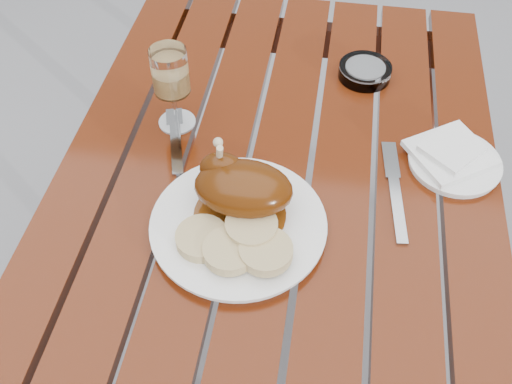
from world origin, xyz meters
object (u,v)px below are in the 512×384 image
(wine_glass, at_px, (173,89))
(ashtray, at_px, (365,71))
(table, at_px, (272,285))
(side_plate, at_px, (454,162))
(dinner_plate, at_px, (238,226))

(wine_glass, xyz_separation_m, ashtray, (0.36, 0.20, -0.07))
(table, height_order, side_plate, side_plate)
(table, distance_m, ashtray, 0.52)
(wine_glass, height_order, side_plate, wine_glass)
(dinner_plate, xyz_separation_m, wine_glass, (-0.17, 0.24, 0.08))
(table, xyz_separation_m, side_plate, (0.32, 0.08, 0.38))
(wine_glass, bearing_deg, table, -27.65)
(dinner_plate, distance_m, wine_glass, 0.30)
(wine_glass, relative_size, ashtray, 1.53)
(table, distance_m, side_plate, 0.50)
(dinner_plate, bearing_deg, table, 69.39)
(side_plate, distance_m, ashtray, 0.29)
(table, distance_m, dinner_plate, 0.41)
(table, relative_size, wine_glass, 7.05)
(dinner_plate, bearing_deg, side_plate, 29.59)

